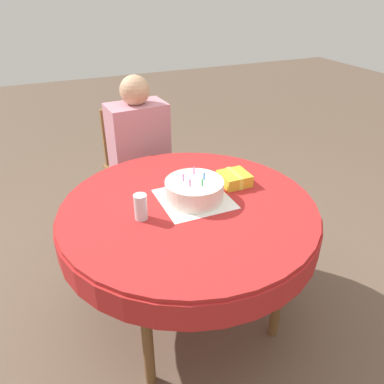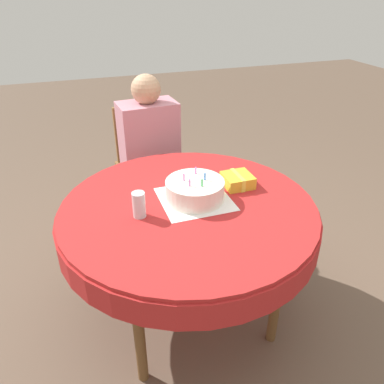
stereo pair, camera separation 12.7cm
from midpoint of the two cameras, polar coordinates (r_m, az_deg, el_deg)
ground_plane at (r=2.29m, az=1.16°, el=-17.20°), size 12.00×12.00×0.00m
dining_table at (r=1.88m, az=1.36°, el=-4.09°), size 1.28×1.28×0.71m
chair at (r=2.80m, az=-5.48°, el=4.67°), size 0.47×0.47×0.88m
person at (r=2.64m, az=-5.06°, el=7.86°), size 0.41×0.36×1.14m
napkin at (r=1.88m, az=2.38°, el=-1.11°), size 0.34×0.34×0.00m
birthday_cake at (r=1.85m, az=2.41°, el=0.25°), size 0.29×0.29×0.14m
drinking_glass at (r=1.72m, az=-6.00°, el=-1.98°), size 0.06×0.06×0.12m
gift_box at (r=2.01m, az=8.76°, el=1.75°), size 0.15×0.15×0.07m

